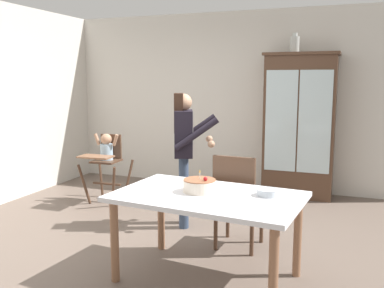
{
  "coord_description": "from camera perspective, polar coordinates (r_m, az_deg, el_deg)",
  "views": [
    {
      "loc": [
        1.77,
        -3.78,
        1.69
      ],
      "look_at": [
        0.09,
        0.7,
        0.95
      ],
      "focal_mm": 39.62,
      "sensor_mm": 36.0,
      "label": 1
    }
  ],
  "objects": [
    {
      "name": "ground_plane",
      "position": [
        4.5,
        -4.35,
        -13.27
      ],
      "size": [
        6.24,
        6.24,
        0.0
      ],
      "primitive_type": "plane",
      "color": "#66564C"
    },
    {
      "name": "wall_back",
      "position": [
        6.66,
        5.11,
        5.82
      ],
      "size": [
        5.32,
        0.06,
        2.7
      ],
      "primitive_type": "cube",
      "color": "beige",
      "rests_on": "ground_plane"
    },
    {
      "name": "china_cabinet",
      "position": [
        6.22,
        14.23,
        2.43
      ],
      "size": [
        1.03,
        0.48,
        2.05
      ],
      "color": "#4C3323",
      "rests_on": "ground_plane"
    },
    {
      "name": "ceramic_vase",
      "position": [
        6.22,
        13.64,
        12.95
      ],
      "size": [
        0.13,
        0.13,
        0.27
      ],
      "color": "#B2B7B2",
      "rests_on": "china_cabinet"
    },
    {
      "name": "high_chair_with_toddler",
      "position": [
        5.92,
        -11.48,
        -1.47
      ],
      "size": [
        0.6,
        0.7,
        0.95
      ],
      "rotation": [
        0.0,
        0.0,
        0.05
      ],
      "color": "#4C3323",
      "rests_on": "ground_plane"
    },
    {
      "name": "adult_person",
      "position": [
        4.79,
        -1.04,
        0.12
      ],
      "size": [
        0.63,
        0.62,
        1.53
      ],
      "rotation": [
        0.0,
        0.0,
        1.94
      ],
      "color": "#33425B",
      "rests_on": "ground_plane"
    },
    {
      "name": "dining_table",
      "position": [
        3.56,
        2.1,
        -8.19
      ],
      "size": [
        1.61,
        1.09,
        0.74
      ],
      "color": "silver",
      "rests_on": "ground_plane"
    },
    {
      "name": "birthday_cake",
      "position": [
        3.6,
        1.04,
        -5.61
      ],
      "size": [
        0.28,
        0.28,
        0.19
      ],
      "color": "beige",
      "rests_on": "dining_table"
    },
    {
      "name": "serving_bowl",
      "position": [
        3.54,
        10.14,
        -6.43
      ],
      "size": [
        0.18,
        0.18,
        0.05
      ],
      "primitive_type": "cylinder",
      "color": "#B2BCC6",
      "rests_on": "dining_table"
    },
    {
      "name": "dining_chair_far_side",
      "position": [
        4.2,
        6.02,
        -6.91
      ],
      "size": [
        0.46,
        0.46,
        0.96
      ],
      "rotation": [
        0.0,
        0.0,
        3.08
      ],
      "color": "#4C3323",
      "rests_on": "ground_plane"
    }
  ]
}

